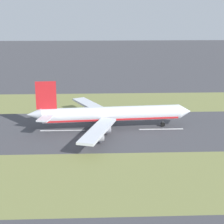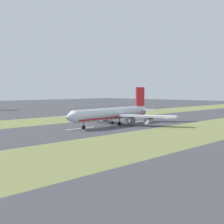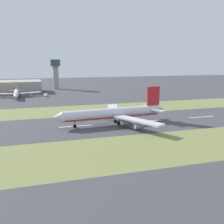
{
  "view_description": "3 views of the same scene",
  "coord_description": "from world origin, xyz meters",
  "px_view_note": "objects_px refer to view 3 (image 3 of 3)",
  "views": [
    {
      "loc": [
        143.46,
        -4.32,
        48.5
      ],
      "look_at": [
        -1.76,
        1.78,
        7.0
      ],
      "focal_mm": 60.0,
      "sensor_mm": 36.0,
      "label": 1
    },
    {
      "loc": [
        -114.87,
        119.19,
        18.44
      ],
      "look_at": [
        -1.76,
        1.78,
        7.0
      ],
      "focal_mm": 50.0,
      "sensor_mm": 36.0,
      "label": 2
    },
    {
      "loc": [
        -137.92,
        43.72,
        35.32
      ],
      "look_at": [
        -1.76,
        1.78,
        7.0
      ],
      "focal_mm": 42.0,
      "sensor_mm": 36.0,
      "label": 3
    }
  ],
  "objects_px": {
    "terminal_building": "(2,87)",
    "control_tower": "(56,71)",
    "airplane_parked_apron": "(16,93)",
    "service_truck": "(46,95)",
    "airplane_main_jet": "(115,113)"
  },
  "relations": [
    {
      "from": "terminal_building",
      "to": "control_tower",
      "type": "bearing_deg",
      "value": -68.4
    },
    {
      "from": "control_tower",
      "to": "service_truck",
      "type": "bearing_deg",
      "value": 166.64
    },
    {
      "from": "terminal_building",
      "to": "control_tower",
      "type": "height_order",
      "value": "control_tower"
    },
    {
      "from": "control_tower",
      "to": "service_truck",
      "type": "xyz_separation_m",
      "value": [
        -69.37,
        16.48,
        -20.56
      ]
    },
    {
      "from": "airplane_main_jet",
      "to": "service_truck",
      "type": "bearing_deg",
      "value": 13.77
    },
    {
      "from": "service_truck",
      "to": "airplane_main_jet",
      "type": "bearing_deg",
      "value": -166.23
    },
    {
      "from": "airplane_parked_apron",
      "to": "service_truck",
      "type": "height_order",
      "value": "airplane_parked_apron"
    },
    {
      "from": "airplane_main_jet",
      "to": "service_truck",
      "type": "relative_size",
      "value": 10.52
    },
    {
      "from": "terminal_building",
      "to": "airplane_parked_apron",
      "type": "bearing_deg",
      "value": -159.36
    },
    {
      "from": "terminal_building",
      "to": "service_truck",
      "type": "relative_size",
      "value": 12.92
    },
    {
      "from": "terminal_building",
      "to": "control_tower",
      "type": "distance_m",
      "value": 66.56
    },
    {
      "from": "airplane_main_jet",
      "to": "control_tower",
      "type": "distance_m",
      "value": 196.7
    },
    {
      "from": "airplane_main_jet",
      "to": "service_truck",
      "type": "xyz_separation_m",
      "value": [
        126.13,
        30.91,
        -4.36
      ]
    },
    {
      "from": "airplane_parked_apron",
      "to": "service_truck",
      "type": "distance_m",
      "value": 27.38
    },
    {
      "from": "terminal_building",
      "to": "airplane_main_jet",
      "type": "bearing_deg",
      "value": -156.54
    }
  ]
}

